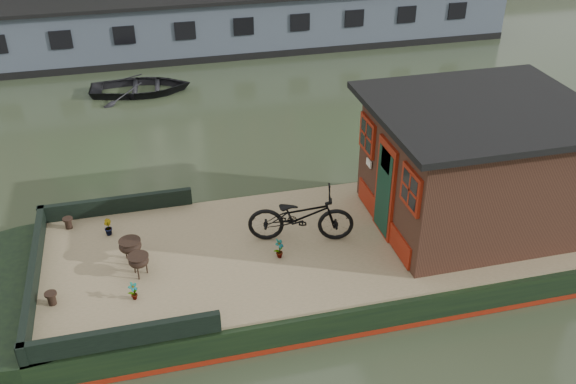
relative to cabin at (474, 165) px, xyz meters
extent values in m
plane|color=#333E27|center=(-2.19, 0.00, -1.88)|extent=(120.00, 120.00, 0.00)
cube|color=black|center=(-2.19, 0.00, -1.58)|extent=(12.00, 4.00, 0.60)
cylinder|color=black|center=(-8.19, 0.00, -1.58)|extent=(4.00, 4.00, 0.60)
cube|color=maroon|center=(-2.19, 0.00, -1.82)|extent=(12.02, 4.02, 0.10)
cube|color=#947E5C|center=(-2.19, 0.00, -1.25)|extent=(11.80, 3.80, 0.05)
cube|color=black|center=(-8.11, 0.00, -1.05)|extent=(0.12, 4.00, 0.35)
cube|color=black|center=(-6.69, 1.92, -1.05)|extent=(3.00, 0.12, 0.35)
cube|color=black|center=(-6.69, -1.92, -1.05)|extent=(3.00, 0.12, 0.35)
cube|color=black|center=(0.01, 0.00, -0.08)|extent=(3.50, 3.00, 2.30)
cube|color=black|center=(0.01, 0.00, 1.13)|extent=(4.00, 3.50, 0.12)
cube|color=maroon|center=(-1.77, 0.00, -0.28)|extent=(0.06, 0.80, 1.90)
cube|color=black|center=(-1.79, 0.00, -0.33)|extent=(0.04, 0.64, 1.70)
cube|color=maroon|center=(-1.77, -1.05, 0.32)|extent=(0.06, 0.72, 0.72)
cube|color=maroon|center=(-1.77, 1.05, 0.32)|extent=(0.06, 0.72, 0.72)
imported|color=black|center=(-3.34, 0.14, -0.71)|extent=(2.08, 1.13, 1.04)
imported|color=brown|center=(-3.87, -0.33, -1.03)|extent=(0.24, 0.25, 0.39)
imported|color=brown|center=(-6.87, 1.18, -1.07)|extent=(0.21, 0.22, 0.32)
imported|color=#A0492F|center=(-6.47, -0.87, -1.06)|extent=(0.21, 0.20, 0.34)
cylinder|color=black|center=(-7.61, 1.58, -1.12)|extent=(0.20, 0.20, 0.22)
cylinder|color=black|center=(-7.79, -0.66, -1.11)|extent=(0.20, 0.20, 0.23)
imported|color=black|center=(-5.87, 9.83, -1.56)|extent=(3.25, 2.45, 0.64)
cube|color=#424C58|center=(-2.19, 14.00, -0.88)|extent=(20.00, 4.00, 2.00)
cube|color=black|center=(-2.19, 14.00, -1.76)|extent=(20.00, 4.05, 0.24)
camera|label=1|loc=(-5.99, -9.44, 5.82)|focal=40.00mm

